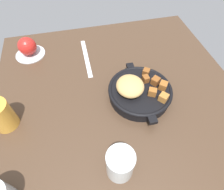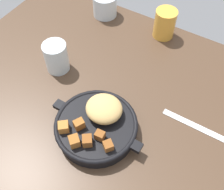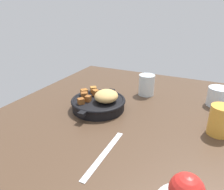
{
  "view_description": "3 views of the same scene",
  "coord_description": "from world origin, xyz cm",
  "px_view_note": "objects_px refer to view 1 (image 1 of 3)",
  "views": [
    {
      "loc": [
        -30.69,
        10.94,
        49.91
      ],
      "look_at": [
        2.86,
        3.16,
        5.39
      ],
      "focal_mm": 30.3,
      "sensor_mm": 36.0,
      "label": 1
    },
    {
      "loc": [
        24.89,
        -33.0,
        61.5
      ],
      "look_at": [
        4.14,
        1.41,
        6.31
      ],
      "focal_mm": 44.14,
      "sensor_mm": 36.0,
      "label": 2
    },
    {
      "loc": [
        67.67,
        29.39,
        36.65
      ],
      "look_at": [
        3.52,
        -1.06,
        6.41
      ],
      "focal_mm": 34.11,
      "sensor_mm": 36.0,
      "label": 3
    }
  ],
  "objects_px": {
    "cast_iron_skillet": "(139,91)",
    "water_glass_tall": "(120,164)",
    "juice_glass_amber": "(1,115)",
    "red_apple": "(27,46)",
    "butter_knife": "(86,58)"
  },
  "relations": [
    {
      "from": "cast_iron_skillet",
      "to": "juice_glass_amber",
      "type": "xyz_separation_m",
      "value": [
        -0.01,
        0.41,
        0.02
      ]
    },
    {
      "from": "cast_iron_skillet",
      "to": "juice_glass_amber",
      "type": "distance_m",
      "value": 0.41
    },
    {
      "from": "butter_knife",
      "to": "water_glass_tall",
      "type": "relative_size",
      "value": 2.42
    },
    {
      "from": "red_apple",
      "to": "juice_glass_amber",
      "type": "height_order",
      "value": "juice_glass_amber"
    },
    {
      "from": "red_apple",
      "to": "water_glass_tall",
      "type": "relative_size",
      "value": 0.76
    },
    {
      "from": "juice_glass_amber",
      "to": "water_glass_tall",
      "type": "height_order",
      "value": "juice_glass_amber"
    },
    {
      "from": "red_apple",
      "to": "juice_glass_amber",
      "type": "relative_size",
      "value": 0.74
    },
    {
      "from": "water_glass_tall",
      "to": "butter_knife",
      "type": "bearing_deg",
      "value": 2.71
    },
    {
      "from": "red_apple",
      "to": "water_glass_tall",
      "type": "distance_m",
      "value": 0.57
    },
    {
      "from": "cast_iron_skillet",
      "to": "water_glass_tall",
      "type": "distance_m",
      "value": 0.24
    },
    {
      "from": "juice_glass_amber",
      "to": "water_glass_tall",
      "type": "xyz_separation_m",
      "value": [
        -0.2,
        -0.29,
        -0.0
      ]
    },
    {
      "from": "juice_glass_amber",
      "to": "water_glass_tall",
      "type": "relative_size",
      "value": 1.03
    },
    {
      "from": "butter_knife",
      "to": "red_apple",
      "type": "bearing_deg",
      "value": 71.57
    },
    {
      "from": "water_glass_tall",
      "to": "juice_glass_amber",
      "type": "bearing_deg",
      "value": 54.96
    },
    {
      "from": "cast_iron_skillet",
      "to": "water_glass_tall",
      "type": "xyz_separation_m",
      "value": [
        -0.21,
        0.12,
        0.02
      ]
    }
  ]
}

